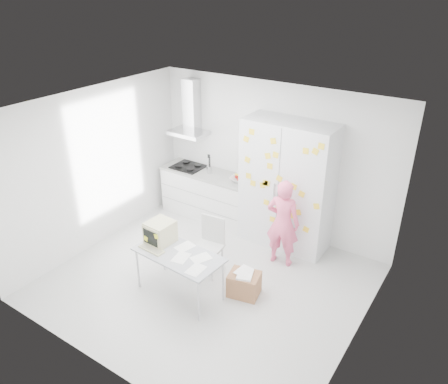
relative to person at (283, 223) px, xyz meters
The scene contains 10 objects.
floor 1.50m from the person, 122.07° to the right, with size 4.50×4.00×0.02m, color silver.
walls 1.00m from the person, 151.13° to the right, with size 4.52×4.01×2.70m.
ceiling 2.35m from the person, 122.07° to the right, with size 4.50×4.00×0.02m, color white.
counter_run 2.00m from the person, 162.36° to the left, with size 1.84×0.63×1.28m.
range_hood 2.74m from the person, 162.54° to the left, with size 0.70×0.48×1.01m.
tall_cabinet 0.72m from the person, 112.59° to the left, with size 1.50×0.68×2.20m.
person is the anchor object (origin of this frame).
desk 1.86m from the person, 127.48° to the right, with size 1.34×0.73×1.03m.
chair 1.19m from the person, 136.08° to the right, with size 0.46×0.46×0.92m.
cardboard_box 1.17m from the person, 94.25° to the right, with size 0.51×0.44×0.39m.
Camera 1 is at (3.20, -4.34, 4.23)m, focal length 35.00 mm.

